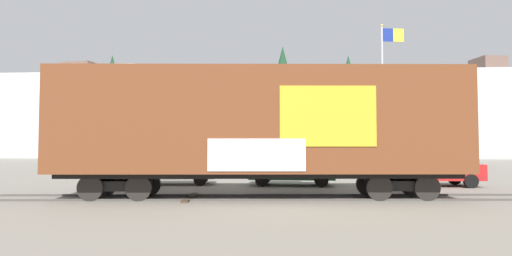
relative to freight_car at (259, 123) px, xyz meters
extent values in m
plane|color=slate|center=(-0.92, 0.00, -2.79)|extent=(260.00, 260.00, 0.00)
cube|color=#4C4742|center=(0.05, -0.72, -2.75)|extent=(59.87, 4.13, 0.08)
cube|color=#4C4742|center=(-0.05, 0.72, -2.75)|extent=(59.87, 4.13, 0.08)
cube|color=#423323|center=(-2.56, -0.17, -2.75)|extent=(0.41, 2.51, 0.07)
cube|color=brown|center=(0.00, 0.00, 0.08)|extent=(15.04, 3.92, 3.76)
cube|color=#2D2823|center=(0.00, 0.00, 2.08)|extent=(14.13, 1.35, 0.24)
cube|color=gold|center=(2.41, -1.32, 0.17)|extent=(3.27, 0.25, 2.07)
cube|color=silver|center=(0.00, -1.49, -1.14)|extent=(3.30, 0.25, 1.10)
cube|color=black|center=(0.00, 0.00, -1.90)|extent=(14.65, 2.59, 0.20)
cube|color=black|center=(-5.11, -0.34, -2.28)|extent=(2.18, 1.46, 0.36)
cylinder|color=black|center=(-5.91, -1.12, -2.33)|extent=(0.93, 0.18, 0.92)
cylinder|color=black|center=(-6.00, 0.32, -2.33)|extent=(0.93, 0.18, 0.92)
cylinder|color=black|center=(-4.21, -1.00, -2.33)|extent=(0.93, 0.18, 0.92)
cylinder|color=black|center=(-4.31, 0.43, -2.33)|extent=(0.93, 0.18, 0.92)
cube|color=black|center=(5.10, 0.35, -2.28)|extent=(2.18, 1.46, 0.36)
cylinder|color=black|center=(4.30, -0.43, -2.33)|extent=(0.93, 0.18, 0.92)
cylinder|color=black|center=(4.21, 1.01, -2.33)|extent=(0.93, 0.18, 0.92)
cylinder|color=black|center=(6.00, -0.32, -2.33)|extent=(0.93, 0.18, 0.92)
cylinder|color=black|center=(5.90, 1.12, -2.33)|extent=(0.93, 0.18, 0.92)
cylinder|color=silver|center=(7.42, 11.47, 2.07)|extent=(0.12, 0.12, 9.72)
sphere|color=#D8CC66|center=(7.42, 11.47, 7.02)|extent=(0.18, 0.18, 0.18)
cube|color=navy|center=(8.18, 11.59, 6.41)|extent=(1.41, 0.25, 0.86)
cube|color=yellow|center=(8.53, 11.65, 6.41)|extent=(0.71, 0.15, 0.86)
cube|color=silver|center=(-0.92, 63.70, 4.18)|extent=(151.64, 30.82, 13.94)
cube|color=brown|center=(-34.66, 54.45, 12.50)|extent=(6.25, 4.72, 2.71)
cube|color=brown|center=(35.45, 54.45, 12.50)|extent=(4.74, 5.10, 2.70)
cube|color=#9E9384|center=(-27.31, 54.45, 12.29)|extent=(6.16, 3.32, 2.27)
cone|color=#193D23|center=(12.98, 57.86, 13.29)|extent=(2.14, 2.14, 4.27)
cone|color=#193D23|center=(1.22, 51.49, 13.41)|extent=(2.25, 2.25, 4.51)
cone|color=#193D23|center=(-29.18, 55.26, 13.30)|extent=(2.15, 2.15, 4.30)
cube|color=silver|center=(-4.65, 5.25, -2.15)|extent=(4.44, 2.18, 0.63)
cube|color=#2D333D|center=(-4.85, 5.23, -1.54)|extent=(2.27, 1.78, 0.59)
cylinder|color=black|center=(-3.29, 6.22, -2.47)|extent=(0.66, 0.29, 0.64)
cylinder|color=black|center=(-3.12, 4.58, -2.47)|extent=(0.66, 0.29, 0.64)
cylinder|color=black|center=(-6.18, 5.91, -2.47)|extent=(0.66, 0.29, 0.64)
cylinder|color=black|center=(-6.01, 4.27, -2.47)|extent=(0.66, 0.29, 0.64)
cube|color=#1E5933|center=(1.36, 5.15, -2.07)|extent=(4.21, 2.06, 0.79)
cube|color=#2D333D|center=(1.14, 5.16, -1.33)|extent=(1.95, 1.77, 0.71)
cylinder|color=black|center=(2.80, 5.97, -2.47)|extent=(0.65, 0.25, 0.64)
cylinder|color=black|center=(2.72, 4.20, -2.47)|extent=(0.65, 0.25, 0.64)
cylinder|color=black|center=(0.00, 6.10, -2.47)|extent=(0.65, 0.25, 0.64)
cylinder|color=black|center=(-0.09, 4.33, -2.47)|extent=(0.65, 0.25, 0.64)
cube|color=#B21E1E|center=(8.01, 5.14, -2.09)|extent=(4.68, 1.86, 0.76)
cube|color=#2D333D|center=(7.72, 5.14, -1.41)|extent=(2.32, 1.65, 0.59)
cylinder|color=black|center=(9.58, 6.02, -2.47)|extent=(0.64, 0.23, 0.64)
cylinder|color=black|center=(9.60, 4.31, -2.47)|extent=(0.64, 0.23, 0.64)
cylinder|color=black|center=(6.42, 5.97, -2.47)|extent=(0.64, 0.23, 0.64)
cylinder|color=black|center=(6.44, 4.27, -2.47)|extent=(0.64, 0.23, 0.64)
camera|label=1|loc=(0.80, -15.16, -0.85)|focal=28.57mm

